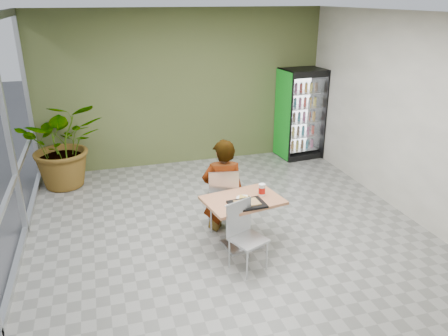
{
  "coord_description": "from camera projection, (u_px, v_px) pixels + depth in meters",
  "views": [
    {
      "loc": [
        -1.73,
        -5.37,
        3.41
      ],
      "look_at": [
        -0.02,
        0.46,
        1.0
      ],
      "focal_mm": 35.0,
      "sensor_mm": 36.0,
      "label": 1
    }
  ],
  "objects": [
    {
      "name": "pizza_plate",
      "position": [
        244.0,
        198.0,
        6.12
      ],
      "size": [
        0.28,
        0.21,
        0.03
      ],
      "color": "white",
      "rests_on": "dining_table"
    },
    {
      "name": "chair_near",
      "position": [
        244.0,
        230.0,
        5.72
      ],
      "size": [
        0.54,
        0.54,
        0.93
      ],
      "rotation": [
        0.0,
        0.0,
        0.4
      ],
      "color": "#B8BBBD",
      "rests_on": "ground"
    },
    {
      "name": "beverage_fridge",
      "position": [
        301.0,
        114.0,
        9.61
      ],
      "size": [
        0.95,
        0.77,
        1.95
      ],
      "rotation": [
        0.0,
        0.0,
        0.1
      ],
      "color": "black",
      "rests_on": "ground"
    },
    {
      "name": "potted_plant",
      "position": [
        64.0,
        144.0,
        8.12
      ],
      "size": [
        1.5,
        1.3,
        1.66
      ],
      "primitive_type": "imported",
      "rotation": [
        0.0,
        0.0,
        0.0
      ],
      "color": "#2C5A24",
      "rests_on": "ground"
    },
    {
      "name": "napkin_stack",
      "position": [
        231.0,
        206.0,
        5.89
      ],
      "size": [
        0.19,
        0.19,
        0.02
      ],
      "primitive_type": "cube",
      "rotation": [
        0.0,
        0.0,
        0.62
      ],
      "color": "white",
      "rests_on": "dining_table"
    },
    {
      "name": "dining_table",
      "position": [
        243.0,
        212.0,
        6.2
      ],
      "size": [
        1.17,
        0.92,
        0.75
      ],
      "rotation": [
        0.0,
        0.0,
        0.18
      ],
      "color": "#B57B4D",
      "rests_on": "ground"
    },
    {
      "name": "seated_woman",
      "position": [
        223.0,
        194.0,
        6.67
      ],
      "size": [
        0.71,
        0.52,
        1.76
      ],
      "primitive_type": "imported",
      "rotation": [
        0.0,
        0.0,
        2.98
      ],
      "color": "black",
      "rests_on": "ground"
    },
    {
      "name": "chair_far",
      "position": [
        223.0,
        195.0,
        6.61
      ],
      "size": [
        0.52,
        0.52,
        1.01
      ],
      "rotation": [
        0.0,
        0.0,
        2.98
      ],
      "color": "#B8BBBD",
      "rests_on": "ground"
    },
    {
      "name": "soda_cup",
      "position": [
        262.0,
        190.0,
        6.2
      ],
      "size": [
        0.1,
        0.1,
        0.17
      ],
      "color": "white",
      "rests_on": "dining_table"
    },
    {
      "name": "cafeteria_tray",
      "position": [
        247.0,
        204.0,
        5.93
      ],
      "size": [
        0.5,
        0.38,
        0.03
      ],
      "primitive_type": "cube",
      "rotation": [
        0.0,
        0.0,
        0.06
      ],
      "color": "black",
      "rests_on": "dining_table"
    },
    {
      "name": "ground",
      "position": [
        234.0,
        241.0,
        6.5
      ],
      "size": [
        7.0,
        7.0,
        0.0
      ],
      "primitive_type": "plane",
      "color": "gray",
      "rests_on": "ground"
    },
    {
      "name": "room_envelope",
      "position": [
        235.0,
        139.0,
        5.91
      ],
      "size": [
        6.0,
        7.0,
        3.2
      ],
      "primitive_type": null,
      "color": "silver",
      "rests_on": "ground"
    }
  ]
}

